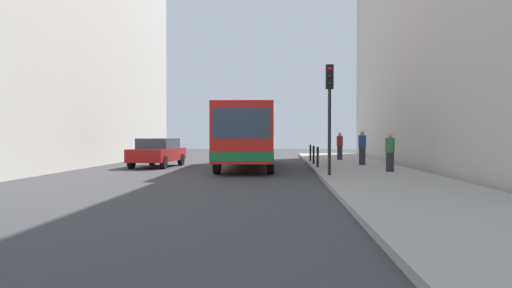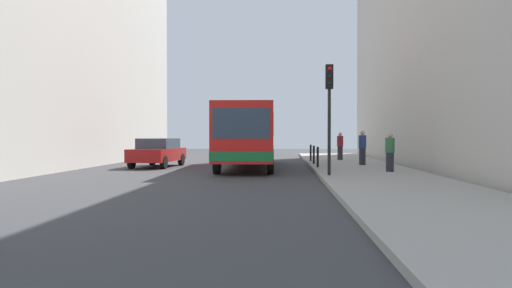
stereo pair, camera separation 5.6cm
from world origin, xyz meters
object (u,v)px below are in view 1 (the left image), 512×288
Objects in this scene: traffic_light at (330,98)px; bollard_near at (318,157)px; bollard_mid at (314,155)px; pedestrian_mid_sidewalk at (362,148)px; car_beside_bus at (158,152)px; bollard_far at (310,153)px; bus at (248,134)px; pedestrian_far_sidewalk at (340,146)px; pedestrian_near_signal at (390,152)px.

traffic_light reaches higher than bollard_near.
pedestrian_mid_sidewalk reaches higher than bollard_mid.
car_beside_bus is 8.11m from bollard_mid.
bollard_mid and bollard_far have the same top height.
bollard_far is at bearing 90.00° from bollard_near.
traffic_light is (3.45, -6.27, 1.28)m from bus.
car_beside_bus reaches higher than bollard_far.
pedestrian_far_sidewalk is at bearing -134.26° from bus.
pedestrian_near_signal is 0.92× the size of pedestrian_mid_sidewalk.
pedestrian_far_sidewalk is at bearing -148.59° from car_beside_bus.
bus reaches higher than bollard_far.
pedestrian_near_signal is (2.74, -2.63, 0.31)m from bollard_near.
bus is 11.65× the size of bollard_near.
pedestrian_near_signal is at bearing 143.37° from bus.
bollard_mid is (8.09, 0.64, -0.16)m from car_beside_bus.
bollard_mid is 0.56× the size of pedestrian_far_sidewalk.
bollard_mid is 2.88m from bollard_far.
bollard_near is at bearing 103.68° from pedestrian_far_sidewalk.
pedestrian_near_signal is at bearing 36.18° from traffic_light.
pedestrian_far_sidewalk reaches higher than bollard_far.
bollard_far is (3.35, 4.04, -1.10)m from bus.
bollard_far is (0.00, 5.76, 0.00)m from bollard_near.
bollard_mid is at bearing -161.97° from bus.
bollard_near is (8.09, -2.24, -0.16)m from car_beside_bus.
bollard_far is at bearing 90.00° from bollard_mid.
pedestrian_far_sidewalk is (1.87, 7.29, 0.37)m from bollard_near.
pedestrian_mid_sidewalk is 5.32m from pedestrian_far_sidewalk.
bus is 11.65× the size of bollard_mid.
pedestrian_mid_sidewalk is at bearing -156.31° from pedestrian_near_signal.
bollard_near is at bearing -90.00° from bollard_mid.
pedestrian_near_signal is at bearing -63.52° from bollard_mid.
bus is 11.65× the size of bollard_far.
traffic_light reaches higher than car_beside_bus.
car_beside_bus is at bearing -95.13° from pedestrian_near_signal.
pedestrian_far_sidewalk is (1.87, 1.53, 0.37)m from bollard_far.
car_beside_bus is 4.77× the size of bollard_far.
traffic_light is 10.59m from bollard_far.
bollard_mid is (-0.10, 7.44, -2.38)m from traffic_light.
bollard_near is 5.76m from bollard_far.
bus is at bearing 152.86° from bollard_near.
traffic_light is 2.38× the size of pedestrian_mid_sidewalk.
bollard_mid is (0.00, 2.88, 0.00)m from bollard_near.
bollard_mid is at bearing -90.00° from bollard_far.
bus is at bearing -160.83° from bollard_mid.
bus reaches higher than pedestrian_far_sidewalk.
pedestrian_near_signal is (6.09, -4.34, -0.79)m from bus.
pedestrian_near_signal reaches higher than bollard_far.
bollard_mid is at bearing 5.14° from pedestrian_mid_sidewalk.
bollard_near is 0.55× the size of pedestrian_mid_sidewalk.
bus is 5.36m from bollard_far.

